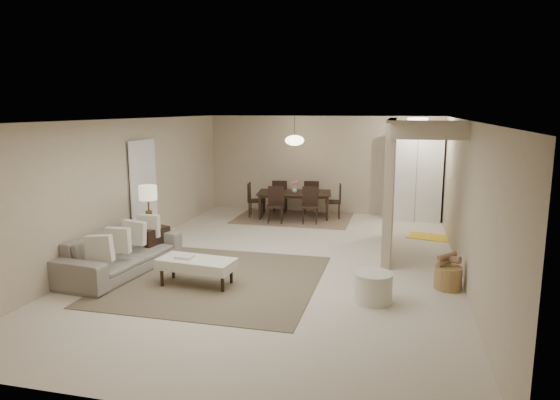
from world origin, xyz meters
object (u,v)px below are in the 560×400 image
(wicker_basket, at_px, (448,278))
(dining_table, at_px, (294,205))
(sofa, at_px, (122,252))
(side_table, at_px, (150,242))
(round_pouf, at_px, (373,288))
(pantry_cabinet, at_px, (416,177))
(ottoman_bench, at_px, (197,264))

(wicker_basket, xyz_separation_m, dining_table, (-3.31, 4.35, 0.15))
(sofa, height_order, side_table, sofa)
(round_pouf, relative_size, dining_table, 0.30)
(pantry_cabinet, distance_m, wicker_basket, 4.91)
(sofa, bearing_deg, dining_table, -15.51)
(dining_table, bearing_deg, side_table, -123.62)
(ottoman_bench, height_order, side_table, side_table)
(pantry_cabinet, height_order, sofa, pantry_cabinet)
(ottoman_bench, bearing_deg, sofa, 174.24)
(wicker_basket, bearing_deg, round_pouf, -143.28)
(round_pouf, bearing_deg, dining_table, 113.54)
(ottoman_bench, distance_m, side_table, 1.83)
(ottoman_bench, distance_m, wicker_basket, 3.82)
(side_table, height_order, wicker_basket, side_table)
(pantry_cabinet, bearing_deg, round_pouf, -96.77)
(side_table, xyz_separation_m, round_pouf, (4.08, -1.21, -0.07))
(dining_table, bearing_deg, ottoman_bench, -103.41)
(pantry_cabinet, bearing_deg, sofa, -132.33)
(ottoman_bench, height_order, dining_table, dining_table)
(sofa, xyz_separation_m, wicker_basket, (5.20, 0.45, -0.17))
(sofa, height_order, ottoman_bench, sofa)
(sofa, bearing_deg, round_pouf, -88.80)
(pantry_cabinet, bearing_deg, dining_table, -170.95)
(wicker_basket, bearing_deg, sofa, -175.04)
(sofa, relative_size, side_table, 4.08)
(sofa, xyz_separation_m, dining_table, (1.89, 4.81, -0.02))
(ottoman_bench, height_order, round_pouf, round_pouf)
(ottoman_bench, bearing_deg, side_table, 146.15)
(pantry_cabinet, bearing_deg, wicker_basket, -85.25)
(sofa, distance_m, wicker_basket, 5.22)
(sofa, bearing_deg, wicker_basket, -79.08)
(round_pouf, xyz_separation_m, wicker_basket, (1.07, 0.80, -0.04))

